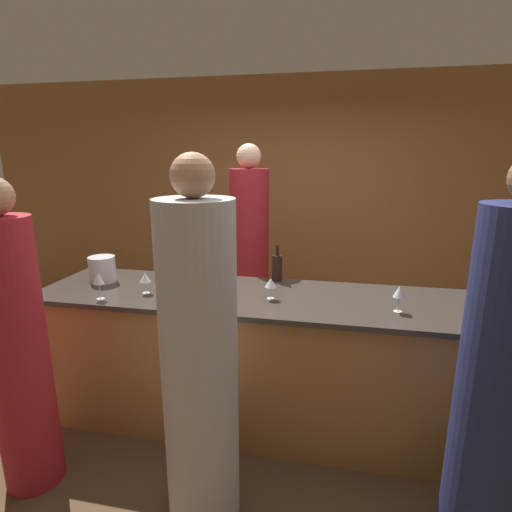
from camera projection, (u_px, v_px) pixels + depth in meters
ground_plane at (273, 421)px, 2.97m from camera, size 14.00×14.00×0.00m
back_wall at (303, 202)px, 4.65m from camera, size 8.00×0.06×2.80m
bar_counter at (273, 361)px, 2.85m from camera, size 3.35×0.81×0.99m
bartender at (249, 266)px, 3.64m from camera, size 0.35×0.35×2.03m
guest_0 at (501, 393)px, 1.77m from camera, size 0.38×0.38×1.94m
guest_1 at (17, 351)px, 2.25m from camera, size 0.33×0.33×1.82m
guest_2 at (200, 365)px, 2.00m from camera, size 0.38×0.38×1.94m
wine_bottle_0 at (277, 267)px, 3.05m from camera, size 0.08×0.08×0.28m
ice_bucket at (102, 269)px, 3.02m from camera, size 0.20×0.20×0.20m
wine_glass_0 at (497, 303)px, 2.26m from camera, size 0.07×0.07×0.17m
wine_glass_1 at (99, 279)px, 2.63m from camera, size 0.07×0.07×0.19m
wine_glass_3 at (145, 278)px, 2.76m from camera, size 0.08×0.08×0.15m
wine_glass_5 at (399, 292)px, 2.42m from camera, size 0.07×0.07×0.17m
wine_glass_6 at (271, 283)px, 2.65m from camera, size 0.08×0.08×0.15m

